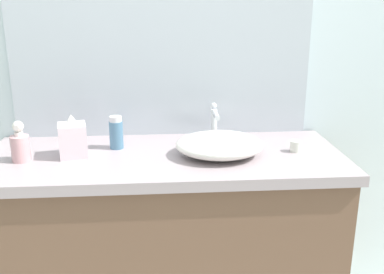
{
  "coord_description": "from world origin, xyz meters",
  "views": [
    {
      "loc": [
        -0.11,
        -1.36,
        1.48
      ],
      "look_at": [
        0.02,
        0.37,
        0.94
      ],
      "focal_mm": 41.37,
      "sensor_mm": 36.0,
      "label": 1
    }
  ],
  "objects_px": {
    "sink_basin": "(219,145)",
    "soap_dispenser": "(20,145)",
    "tissue_box": "(73,138)",
    "lotion_bottle": "(116,133)",
    "candle_jar": "(295,146)"
  },
  "relations": [
    {
      "from": "soap_dispenser",
      "to": "lotion_bottle",
      "type": "height_order",
      "value": "soap_dispenser"
    },
    {
      "from": "sink_basin",
      "to": "tissue_box",
      "type": "height_order",
      "value": "tissue_box"
    },
    {
      "from": "lotion_bottle",
      "to": "candle_jar",
      "type": "distance_m",
      "value": 0.77
    },
    {
      "from": "lotion_bottle",
      "to": "tissue_box",
      "type": "xyz_separation_m",
      "value": [
        -0.17,
        -0.09,
        0.01
      ]
    },
    {
      "from": "tissue_box",
      "to": "candle_jar",
      "type": "bearing_deg",
      "value": -0.91
    },
    {
      "from": "sink_basin",
      "to": "lotion_bottle",
      "type": "height_order",
      "value": "lotion_bottle"
    },
    {
      "from": "lotion_bottle",
      "to": "tissue_box",
      "type": "height_order",
      "value": "tissue_box"
    },
    {
      "from": "sink_basin",
      "to": "soap_dispenser",
      "type": "height_order",
      "value": "soap_dispenser"
    },
    {
      "from": "soap_dispenser",
      "to": "tissue_box",
      "type": "bearing_deg",
      "value": 11.68
    },
    {
      "from": "soap_dispenser",
      "to": "tissue_box",
      "type": "height_order",
      "value": "tissue_box"
    },
    {
      "from": "lotion_bottle",
      "to": "tissue_box",
      "type": "bearing_deg",
      "value": -151.84
    },
    {
      "from": "candle_jar",
      "to": "sink_basin",
      "type": "bearing_deg",
      "value": -176.73
    },
    {
      "from": "sink_basin",
      "to": "tissue_box",
      "type": "relative_size",
      "value": 2.05
    },
    {
      "from": "soap_dispenser",
      "to": "lotion_bottle",
      "type": "xyz_separation_m",
      "value": [
        0.37,
        0.13,
        0.0
      ]
    },
    {
      "from": "soap_dispenser",
      "to": "candle_jar",
      "type": "xyz_separation_m",
      "value": [
        1.13,
        0.03,
        -0.04
      ]
    }
  ]
}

